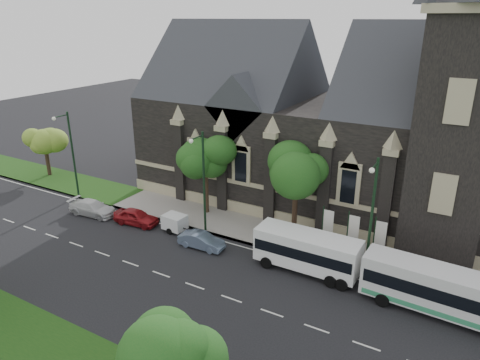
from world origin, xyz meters
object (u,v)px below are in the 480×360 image
Objects in this scene: banner_flag_left at (326,225)px; tour_coach at (452,294)px; sedan at (201,241)px; car_far_red at (136,217)px; street_lamp_far at (71,150)px; banner_flag_right at (378,237)px; street_lamp_near at (371,212)px; tree_walk_far at (46,138)px; shuttle_bus at (307,250)px; banner_flag_center at (351,231)px; tree_walk_right at (300,171)px; car_far_white at (93,208)px; street_lamp_mid at (202,177)px; tree_park_east at (183,346)px; box_trailer at (175,222)px; tree_walk_left at (208,156)px.

tour_coach is (9.46, -3.87, -0.66)m from banner_flag_left.
car_far_red reaches higher than sedan.
street_lamp_far is 30.47m from banner_flag_right.
street_lamp_near is at bearing 163.93° from tour_coach.
street_lamp_near is at bearing -4.66° from tree_walk_far.
street_lamp_far is 26.27m from shuttle_bus.
street_lamp_far reaches higher than banner_flag_center.
banner_flag_left is 17.00m from car_far_red.
banner_flag_right is 6.72m from tour_coach.
tree_walk_far is 34.20m from banner_flag_left.
tree_walk_right is 1.64× the size of car_far_white.
sedan is at bearing -154.57° from banner_flag_left.
street_lamp_near is at bearing -91.44° from car_far_red.
tour_coach is 2.28× the size of car_far_white.
street_lamp_near is at bearing -28.06° from tree_walk_right.
street_lamp_far is (7.82, -3.08, 0.49)m from tree_walk_far.
car_far_white is at bearing 86.36° from sedan.
car_far_white is (-25.23, -2.22, -4.42)m from street_lamp_near.
banner_flag_left is (-3.71, 1.91, -2.73)m from street_lamp_near.
tree_walk_far reaches higher than tour_coach.
street_lamp_mid is at bearing -172.40° from banner_flag_right.
banner_flag_center is at bearing 3.86° from street_lamp_far.
car_far_red is (-16.53, -3.62, -1.66)m from banner_flag_left.
street_lamp_near is 25.71m from car_far_white.
tree_walk_right is 0.87× the size of street_lamp_mid.
tree_park_east reaches higher than box_trailer.
tree_walk_far is 24.03m from street_lamp_mid.
tree_walk_left reaches higher than tour_coach.
street_lamp_near reaches higher than tree_walk_far.
street_lamp_far is 6.87m from car_far_white.
box_trailer is (-16.36, -1.06, -4.25)m from street_lamp_near.
banner_flag_center is at bearing -6.89° from tree_walk_left.
street_lamp_mid is (-7.21, -3.62, -0.71)m from tree_walk_right.
tour_coach is (5.46, -3.87, -0.66)m from banner_flag_right.
banner_flag_right reaches higher than tour_coach.
tree_walk_left is at bearing 171.98° from banner_flag_left.
banner_flag_left is at bearing 85.44° from shuttle_bus.
tree_park_east is 22.38m from car_far_red.
street_lamp_near and street_lamp_far have the same top height.
tree_park_east is 2.19× the size of box_trailer.
street_lamp_near reaches higher than box_trailer.
banner_flag_right is 20.91m from car_far_red.
tree_walk_left is 1.91× the size of banner_flag_center.
banner_flag_left is at bearing -1.97° from tree_walk_far.
tree_walk_far is 0.70× the size of street_lamp_far.
banner_flag_center reaches higher than tour_coach.
tour_coach is (12.53, -5.58, -4.10)m from tree_walk_right.
street_lamp_far reaches higher than banner_flag_right.
banner_flag_center is at bearing 54.93° from shuttle_bus.
banner_flag_right is (2.00, 0.00, 0.00)m from banner_flag_center.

